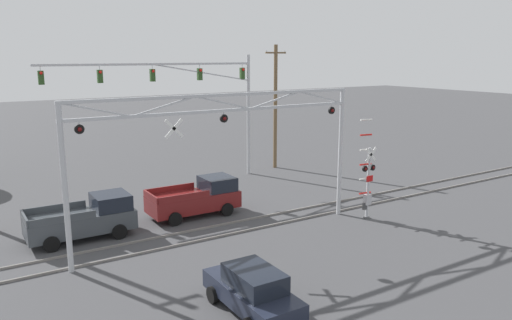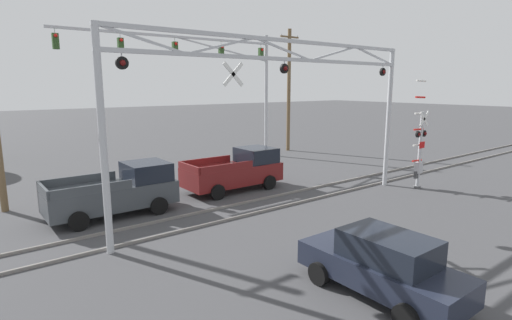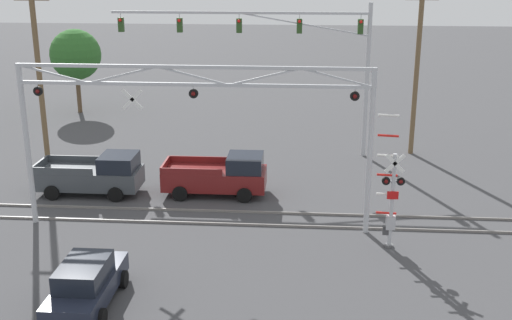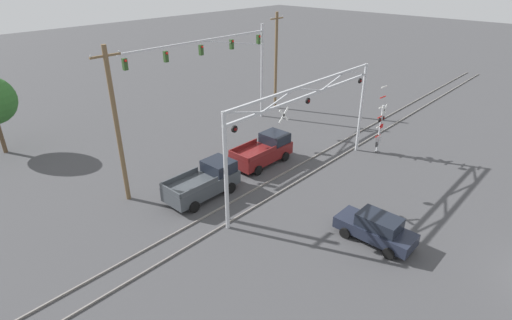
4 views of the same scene
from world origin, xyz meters
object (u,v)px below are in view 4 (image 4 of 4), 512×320
pickup_truck_lead (264,151)px  utility_pole_left (117,126)px  sedan_waiting (376,228)px  pickup_truck_following (205,182)px  utility_pole_right (276,61)px  traffic_signal_span (231,58)px  crossing_signal_mast (380,129)px  crossing_gantry (307,113)px

pickup_truck_lead → utility_pole_left: size_ratio=0.51×
pickup_truck_lead → sedan_waiting: bearing=-105.9°
pickup_truck_following → utility_pole_right: (16.35, 7.95, 3.90)m
pickup_truck_lead → pickup_truck_following: bearing=-176.7°
pickup_truck_following → traffic_signal_span: bearing=37.3°
crossing_signal_mast → traffic_signal_span: bearing=107.7°
pickup_truck_lead → utility_pole_left: utility_pole_left is taller
crossing_signal_mast → sedan_waiting: 11.79m
traffic_signal_span → utility_pole_left: bearing=-163.1°
utility_pole_right → sedan_waiting: bearing=-126.1°
crossing_gantry → traffic_signal_span: (3.98, 10.94, 1.28)m
traffic_signal_span → pickup_truck_lead: bearing=-116.8°
crossing_gantry → traffic_signal_span: 11.71m
traffic_signal_span → pickup_truck_lead: 9.39m
traffic_signal_span → sedan_waiting: (-6.54, -17.62, -5.45)m
traffic_signal_span → sedan_waiting: 19.57m
crossing_gantry → crossing_signal_mast: (7.90, -1.38, -3.01)m
crossing_gantry → sedan_waiting: (-2.56, -6.68, -4.17)m
pickup_truck_lead → pickup_truck_following: 6.08m
traffic_signal_span → pickup_truck_following: bearing=-142.7°
pickup_truck_lead → utility_pole_right: (10.28, 7.60, 3.90)m
pickup_truck_lead → pickup_truck_following: size_ratio=1.00×
traffic_signal_span → crossing_gantry: bearing=-110.0°
crossing_signal_mast → pickup_truck_lead: crossing_signal_mast is taller
crossing_signal_mast → utility_pole_left: (-17.14, 8.30, 2.98)m
traffic_signal_span → sedan_waiting: bearing=-110.4°
traffic_signal_span → sedan_waiting: traffic_signal_span is taller
traffic_signal_span → sedan_waiting: size_ratio=3.43×
utility_pole_left → utility_pole_right: utility_pole_left is taller
pickup_truck_lead → crossing_signal_mast: bearing=-36.0°
crossing_signal_mast → utility_pole_right: utility_pole_right is taller
pickup_truck_lead → pickup_truck_following: (-6.07, -0.35, 0.00)m
crossing_gantry → traffic_signal_span: size_ratio=1.00×
traffic_signal_span → utility_pole_left: 13.87m
sedan_waiting → pickup_truck_following: bearing=106.3°
utility_pole_right → crossing_gantry: bearing=-132.8°
utility_pole_right → utility_pole_left: bearing=-166.8°
crossing_gantry → pickup_truck_following: crossing_gantry is taller
pickup_truck_lead → utility_pole_left: (-9.72, 2.91, 3.99)m
pickup_truck_following → sedan_waiting: bearing=-73.7°
crossing_gantry → pickup_truck_following: size_ratio=2.93×
sedan_waiting → utility_pole_left: bearing=116.1°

